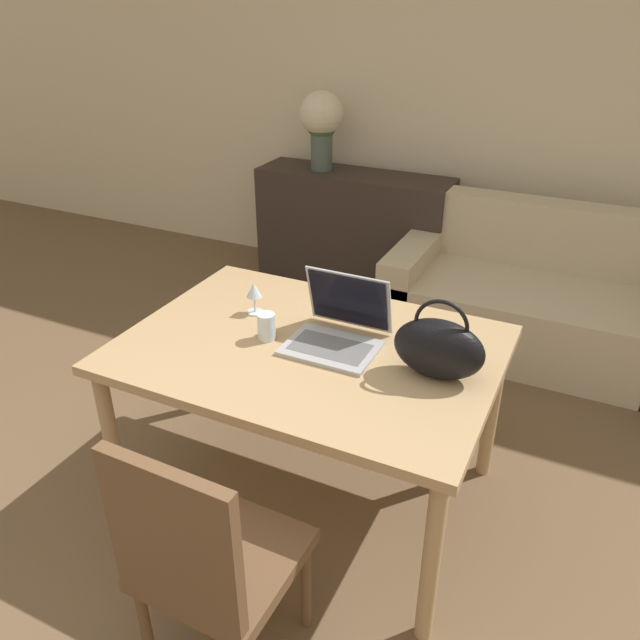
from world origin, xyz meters
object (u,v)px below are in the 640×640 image
chair (205,558)px  flower_vase (322,121)px  couch (534,302)px  wine_glass (254,292)px  laptop (339,325)px  drinking_glass (266,327)px  handbag (439,348)px

chair → flower_vase: bearing=110.5°
chair → couch: bearing=79.1°
wine_glass → laptop: bearing=-8.3°
chair → wine_glass: chair is taller
drinking_glass → laptop: bearing=22.5°
couch → wine_glass: 1.96m
couch → flower_vase: bearing=167.5°
chair → couch: 2.67m
laptop → wine_glass: (-0.42, 0.06, 0.03)m
laptop → flower_vase: flower_vase is taller
drinking_glass → wine_glass: bearing=132.5°
chair → couch: (0.55, 2.61, -0.23)m
laptop → wine_glass: laptop is taller
flower_vase → wine_glass: bearing=-72.3°
chair → drinking_glass: (-0.26, 0.83, 0.29)m
wine_glass → flower_vase: flower_vase is taller
drinking_glass → handbag: size_ratio=0.34×
drinking_glass → handbag: bearing=2.7°
wine_glass → couch: bearing=58.9°
chair → handbag: handbag is taller
drinking_glass → flower_vase: flower_vase is taller
laptop → flower_vase: bearing=117.3°
wine_glass → handbag: bearing=-9.4°
flower_vase → chair: bearing=-70.6°
handbag → laptop: bearing=169.5°
couch → laptop: laptop is taller
laptop → chair: bearing=-90.1°
wine_glass → flower_vase: 2.08m
wine_glass → handbag: handbag is taller
couch → handbag: handbag is taller
chair → flower_vase: flower_vase is taller
chair → handbag: 1.02m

